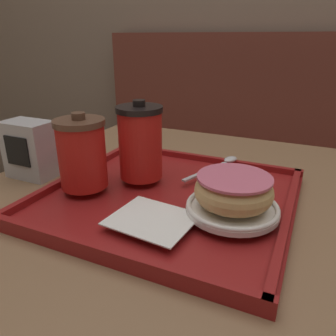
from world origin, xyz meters
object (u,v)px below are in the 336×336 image
Objects in this scene: napkin_dispenser at (30,149)px; donut_chocolate_glazed at (234,190)px; coffee_cup_front at (82,153)px; coffee_cup_rear at (140,142)px; spoon at (223,163)px.

donut_chocolate_glazed is at bearing -2.62° from napkin_dispenser.
donut_chocolate_glazed is at bearing 3.41° from coffee_cup_front.
coffee_cup_rear is at bearing 161.83° from donut_chocolate_glazed.
spoon is (0.20, 0.20, -0.06)m from coffee_cup_front.
spoon is at bearing 24.66° from napkin_dispenser.
coffee_cup_front is at bearing 156.13° from spoon.
napkin_dispenser is (-0.36, -0.17, 0.03)m from spoon.
donut_chocolate_glazed is at bearing -139.52° from spoon.
spoon is (-0.07, 0.19, -0.03)m from donut_chocolate_glazed.
napkin_dispenser is (-0.24, -0.04, -0.03)m from coffee_cup_rear.
coffee_cup_rear is at bearing 10.53° from napkin_dispenser.
donut_chocolate_glazed is (0.19, -0.06, -0.03)m from coffee_cup_rear.
coffee_cup_rear is at bearing 47.82° from coffee_cup_front.
spoon is 1.37× the size of napkin_dispenser.
spoon is 0.40m from napkin_dispenser.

